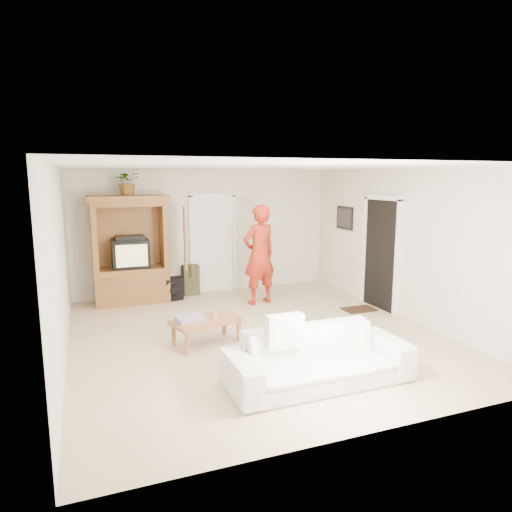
{
  "coord_description": "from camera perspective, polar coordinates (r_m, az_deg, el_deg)",
  "views": [
    {
      "loc": [
        -2.43,
        -6.39,
        2.45
      ],
      "look_at": [
        0.23,
        0.6,
        1.15
      ],
      "focal_mm": 32.0,
      "sensor_mm": 36.0,
      "label": 1
    }
  ],
  "objects": [
    {
      "name": "candle",
      "position": [
        6.89,
        -5.19,
        -7.27
      ],
      "size": [
        0.08,
        0.08,
        0.1
      ],
      "primitive_type": "cylinder",
      "color": "tan",
      "rests_on": "coffee_table"
    },
    {
      "name": "backpack_black",
      "position": [
        9.31,
        -10.29,
        -4.12
      ],
      "size": [
        0.4,
        0.27,
        0.46
      ],
      "primitive_type": null,
      "rotation": [
        0.0,
        0.0,
        0.15
      ],
      "color": "black",
      "rests_on": "floor"
    },
    {
      "name": "plant",
      "position": [
        9.06,
        -15.8,
        8.97
      ],
      "size": [
        0.64,
        0.64,
        0.54
      ],
      "primitive_type": "imported",
      "rotation": [
        0.0,
        0.0,
        0.74
      ],
      "color": "#4C7238",
      "rests_on": "armoire"
    },
    {
      "name": "wall_left",
      "position": [
        6.5,
        -23.33,
        -1.14
      ],
      "size": [
        0.0,
        6.0,
        6.0
      ],
      "primitive_type": "plane",
      "rotation": [
        1.57,
        0.0,
        1.57
      ],
      "color": "silver",
      "rests_on": "floor"
    },
    {
      "name": "wall_right",
      "position": [
        8.31,
        17.99,
        1.41
      ],
      "size": [
        0.0,
        6.0,
        6.0
      ],
      "primitive_type": "plane",
      "rotation": [
        1.57,
        0.0,
        -1.57
      ],
      "color": "silver",
      "rests_on": "floor"
    },
    {
      "name": "wall_front",
      "position": [
        4.33,
        14.29,
        -5.86
      ],
      "size": [
        5.5,
        0.0,
        5.5
      ],
      "primitive_type": "plane",
      "rotation": [
        -1.57,
        0.0,
        0.0
      ],
      "color": "silver",
      "rests_on": "floor"
    },
    {
      "name": "ceiling",
      "position": [
        6.84,
        -0.04,
        11.11
      ],
      "size": [
        6.0,
        6.0,
        0.0
      ],
      "primitive_type": "plane",
      "rotation": [
        3.14,
        0.0,
        0.0
      ],
      "color": "white",
      "rests_on": "floor"
    },
    {
      "name": "backpack_olive",
      "position": [
        9.7,
        -8.18,
        -2.96
      ],
      "size": [
        0.35,
        0.26,
        0.63
      ],
      "primitive_type": null,
      "rotation": [
        0.0,
        0.0,
        0.05
      ],
      "color": "#47442B",
      "rests_on": "floor"
    },
    {
      "name": "doorway_right",
      "position": [
        8.8,
        15.33,
        0.15
      ],
      "size": [
        0.05,
        0.9,
        2.04
      ],
      "primitive_type": "cube",
      "color": "black",
      "rests_on": "floor"
    },
    {
      "name": "coffee_table",
      "position": [
        6.85,
        -6.19,
        -8.27
      ],
      "size": [
        1.12,
        0.8,
        0.37
      ],
      "rotation": [
        0.0,
        0.0,
        0.28
      ],
      "color": "#9E6536",
      "rests_on": "floor"
    },
    {
      "name": "armoire",
      "position": [
        9.22,
        -15.25,
        -0.11
      ],
      "size": [
        1.82,
        1.14,
        2.1
      ],
      "color": "brown",
      "rests_on": "floor"
    },
    {
      "name": "floor",
      "position": [
        7.26,
        -0.04,
        -9.85
      ],
      "size": [
        6.0,
        6.0,
        0.0
      ],
      "primitive_type": "plane",
      "color": "tan",
      "rests_on": "ground"
    },
    {
      "name": "sofa",
      "position": [
        5.63,
        7.82,
        -12.44
      ],
      "size": [
        2.23,
        0.88,
        0.65
      ],
      "primitive_type": "imported",
      "rotation": [
        0.0,
        0.0,
        0.01
      ],
      "color": "silver",
      "rests_on": "floor"
    },
    {
      "name": "doormat",
      "position": [
        8.79,
        12.78,
        -6.52
      ],
      "size": [
        0.6,
        0.4,
        0.02
      ],
      "primitive_type": "cube",
      "color": "#382316",
      "rests_on": "floor"
    },
    {
      "name": "door_back",
      "position": [
        9.82,
        -5.39,
        1.43
      ],
      "size": [
        0.85,
        0.05,
        2.04
      ],
      "primitive_type": "cube",
      "color": "white",
      "rests_on": "floor"
    },
    {
      "name": "man",
      "position": [
        8.81,
        0.41,
        0.18
      ],
      "size": [
        0.79,
        0.61,
        1.94
      ],
      "primitive_type": "imported",
      "rotation": [
        0.0,
        0.0,
        3.37
      ],
      "color": "#A52616",
      "rests_on": "floor"
    },
    {
      "name": "framed_picture",
      "position": [
        9.8,
        11.03,
        4.7
      ],
      "size": [
        0.03,
        0.6,
        0.48
      ],
      "primitive_type": "cube",
      "color": "black",
      "rests_on": "wall_right"
    },
    {
      "name": "wall_back",
      "position": [
        9.77,
        -6.31,
        3.04
      ],
      "size": [
        5.5,
        0.0,
        5.5
      ],
      "primitive_type": "plane",
      "rotation": [
        1.57,
        0.0,
        0.0
      ],
      "color": "silver",
      "rests_on": "floor"
    },
    {
      "name": "towel",
      "position": [
        6.76,
        -8.32,
        -7.76
      ],
      "size": [
        0.43,
        0.36,
        0.08
      ],
      "primitive_type": "cube",
      "rotation": [
        0.0,
        0.0,
        0.23
      ],
      "color": "#F35160",
      "rests_on": "coffee_table"
    }
  ]
}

